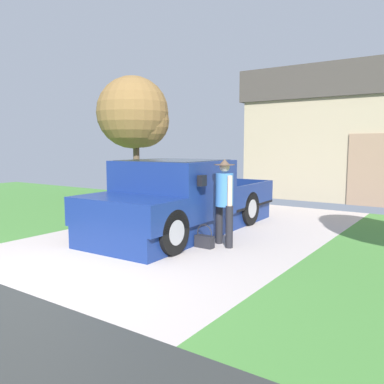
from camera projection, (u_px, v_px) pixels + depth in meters
The scene contains 6 objects.
pickup_truck at pixel (177, 201), 8.52m from camera, with size 2.27×5.12×1.59m.
person_with_hat at pixel (224, 196), 7.44m from camera, with size 0.46×0.38×1.64m.
handbag at pixel (204, 240), 7.38m from camera, with size 0.36×0.16×0.44m.
house_with_garage at pixel (376, 134), 14.43m from camera, with size 8.43×5.28×4.56m.
neighbor_tree at pixel (136, 115), 14.36m from camera, with size 2.59×2.59×4.37m.
wheeled_trash_bin at pixel (168, 185), 13.41m from camera, with size 0.60×0.72×1.06m.
Camera 1 is at (4.74, -2.84, 1.88)m, focal length 37.21 mm.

